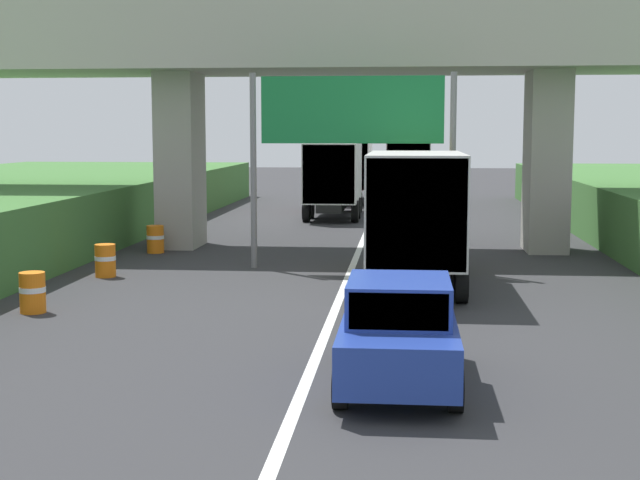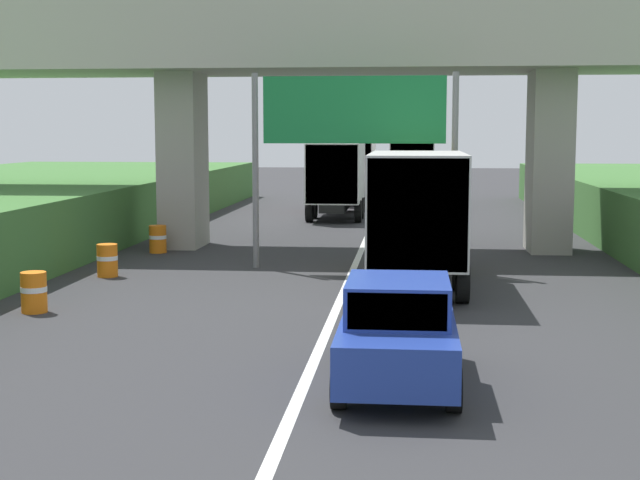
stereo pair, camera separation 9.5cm
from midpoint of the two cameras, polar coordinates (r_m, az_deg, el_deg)
name	(u,v)px [view 2 (the right image)]	position (r m, az deg, el deg)	size (l,w,h in m)	color
lane_centre_stripe	(349,278)	(24.83, 1.94, -2.40)	(0.20, 90.94, 0.01)	white
overpass_bridge	(363,64)	(30.95, 2.78, 10.86)	(40.00, 4.80, 8.12)	#ADA89E
overhead_highway_sign	(354,124)	(26.26, 2.23, 7.24)	(5.88, 0.18, 5.62)	slate
truck_red	(338,175)	(42.20, 1.19, 4.04)	(2.44, 7.30, 3.44)	black
truck_silver	(354,167)	(51.39, 2.18, 4.53)	(2.44, 7.30, 3.44)	black
truck_white	(412,168)	(51.05, 5.78, 4.49)	(2.44, 7.30, 3.44)	black
truck_yellow	(417,211)	(23.58, 6.14, 1.80)	(2.44, 7.30, 3.44)	black
car_blue	(398,333)	(14.37, 5.06, -5.77)	(1.86, 4.10, 1.72)	#233D9E
construction_barrel_3	(34,292)	(21.11, -17.25, -3.10)	(0.57, 0.57, 0.90)	orange
construction_barrel_4	(107,260)	(25.72, -12.98, -1.23)	(0.57, 0.57, 0.90)	orange
construction_barrel_5	(158,239)	(30.45, -9.97, 0.07)	(0.57, 0.57, 0.90)	orange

